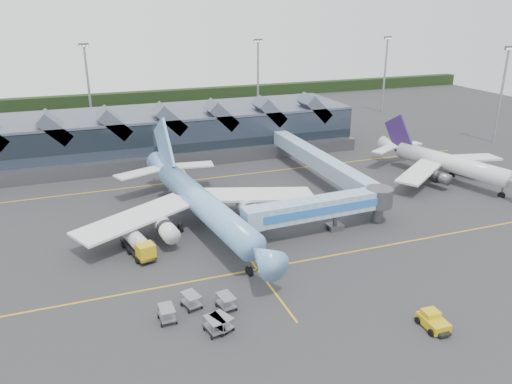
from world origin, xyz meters
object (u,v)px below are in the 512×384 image
object	(u,v)px
jet_bridge	(330,206)
fuel_truck	(137,242)
regional_jet	(445,162)
pushback_tug	(433,321)
main_airliner	(200,201)

from	to	relation	value
jet_bridge	fuel_truck	bearing A→B (deg)	171.78
regional_jet	pushback_tug	xyz separation A→B (m)	(-32.46, -37.60, -2.70)
jet_bridge	regional_jet	bearing A→B (deg)	19.91
fuel_truck	pushback_tug	world-z (taller)	fuel_truck
regional_jet	fuel_truck	distance (m)	59.71
jet_bridge	main_airliner	bearing A→B (deg)	152.95
main_airliner	fuel_truck	distance (m)	11.61
fuel_truck	pushback_tug	xyz separation A→B (m)	(26.34, -27.38, -0.89)
jet_bridge	fuel_truck	distance (m)	27.64
jet_bridge	pushback_tug	xyz separation A→B (m)	(-1.08, -24.64, -3.09)
main_airliner	fuel_truck	size ratio (longest dim) A/B	4.98
main_airliner	fuel_truck	xyz separation A→B (m)	(-10.10, -5.17, -2.47)
pushback_tug	regional_jet	bearing A→B (deg)	50.68
regional_jet	fuel_truck	bearing A→B (deg)	174.67
main_airliner	regional_jet	distance (m)	48.96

